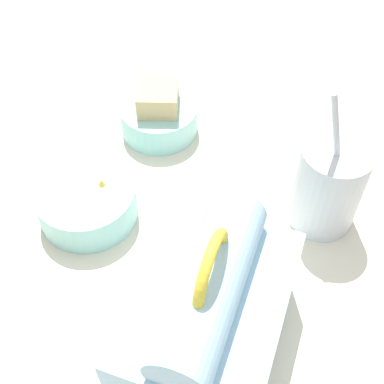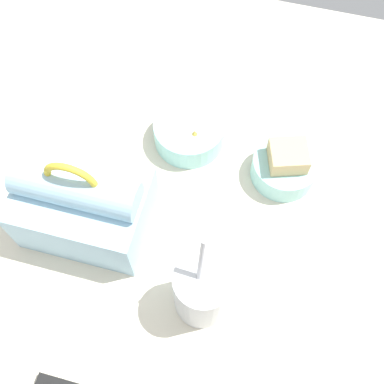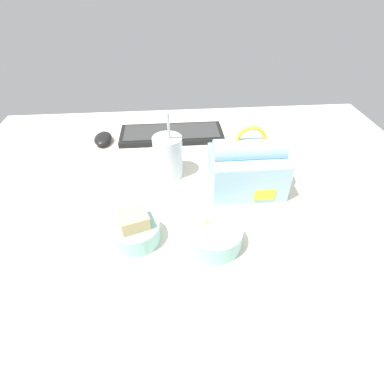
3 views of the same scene
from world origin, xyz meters
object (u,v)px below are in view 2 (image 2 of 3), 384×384
Objects in this scene: soup_cup at (202,290)px; lunch_bag at (83,205)px; bento_bowl_snacks at (189,132)px; bento_bowl_sandwich at (285,166)px.

lunch_bag is at bearing -21.42° from soup_cup.
soup_cup is 29.05cm from bento_bowl_snacks.
lunch_bag is at bearing 59.57° from bento_bowl_snacks.
bento_bowl_sandwich is at bearing -149.74° from lunch_bag.
bento_bowl_snacks is (9.16, -27.32, -3.68)cm from soup_cup.
soup_cup is 26.07cm from bento_bowl_sandwich.
lunch_bag is 33.10cm from bento_bowl_sandwich.
soup_cup reaches higher than bento_bowl_sandwich.
lunch_bag is 22.73cm from bento_bowl_snacks.
lunch_bag is 1.77× the size of bento_bowl_sandwich.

